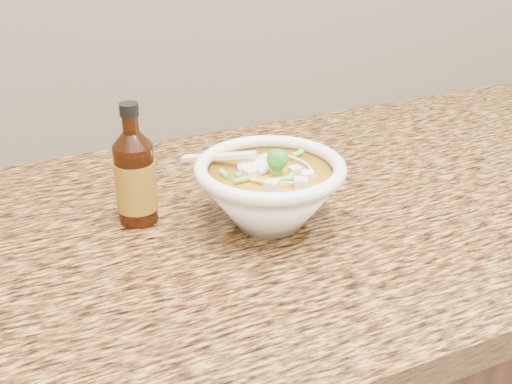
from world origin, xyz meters
name	(u,v)px	position (x,y,z in m)	size (l,w,h in m)	color
counter_slab	(336,207)	(0.00, 1.68, 0.88)	(4.00, 0.68, 0.04)	olive
soup_bowl	(270,192)	(-0.12, 1.64, 0.95)	(0.20, 0.20, 0.11)	white
hot_sauce_bottle	(135,178)	(-0.28, 1.72, 0.96)	(0.06, 0.06, 0.16)	#391507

